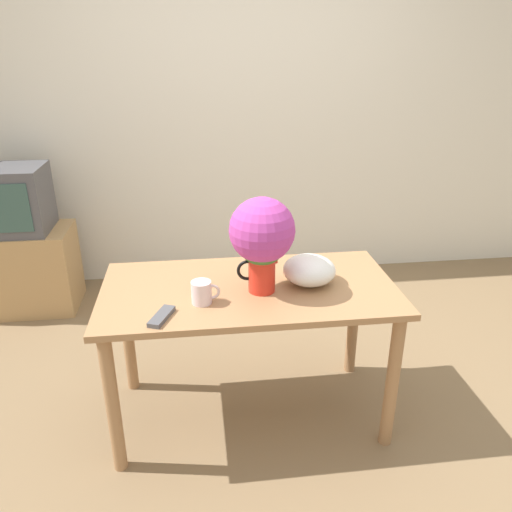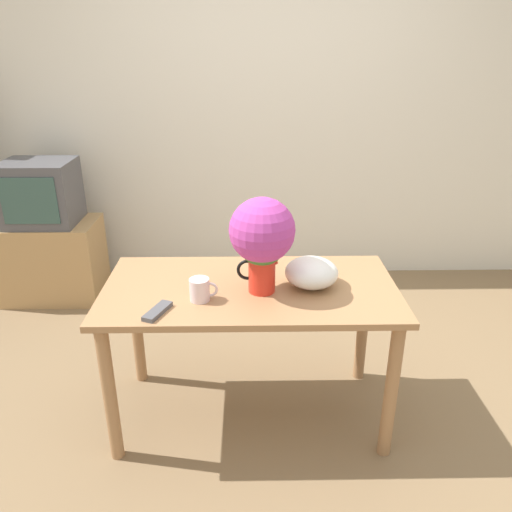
% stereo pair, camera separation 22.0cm
% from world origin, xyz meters
% --- Properties ---
extents(ground_plane, '(12.00, 12.00, 0.00)m').
position_xyz_m(ground_plane, '(0.00, 0.00, 0.00)').
color(ground_plane, '#7F6647').
extents(wall_back, '(8.00, 0.05, 2.60)m').
position_xyz_m(wall_back, '(0.00, 1.74, 1.30)').
color(wall_back, silver).
rests_on(wall_back, ground_plane).
extents(table, '(1.36, 0.70, 0.73)m').
position_xyz_m(table, '(-0.15, -0.01, 0.62)').
color(table, '#A3754C').
rests_on(table, ground_plane).
extents(flower_vase, '(0.29, 0.29, 0.44)m').
position_xyz_m(flower_vase, '(-0.09, -0.06, 0.99)').
color(flower_vase, red).
rests_on(flower_vase, table).
extents(coffee_mug, '(0.12, 0.09, 0.10)m').
position_xyz_m(coffee_mug, '(-0.37, -0.14, 0.78)').
color(coffee_mug, silver).
rests_on(coffee_mug, table).
extents(white_bowl, '(0.25, 0.25, 0.13)m').
position_xyz_m(white_bowl, '(0.14, -0.01, 0.80)').
color(white_bowl, white).
rests_on(white_bowl, table).
extents(remote_control, '(0.11, 0.17, 0.02)m').
position_xyz_m(remote_control, '(-0.54, -0.26, 0.74)').
color(remote_control, '#4C4C51').
rests_on(remote_control, table).
extents(tv_stand, '(0.70, 0.43, 0.59)m').
position_xyz_m(tv_stand, '(-1.60, 1.31, 0.29)').
color(tv_stand, tan).
rests_on(tv_stand, ground_plane).
extents(tv_set, '(0.48, 0.41, 0.44)m').
position_xyz_m(tv_set, '(-1.60, 1.31, 0.81)').
color(tv_set, '#4C4C51').
rests_on(tv_set, tv_stand).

